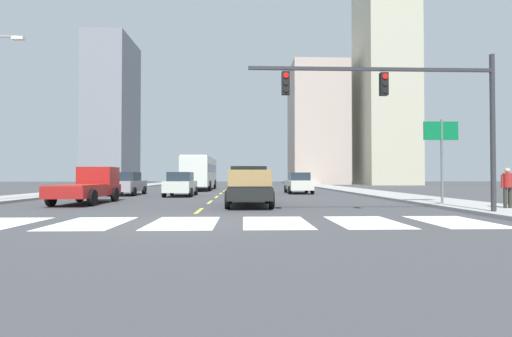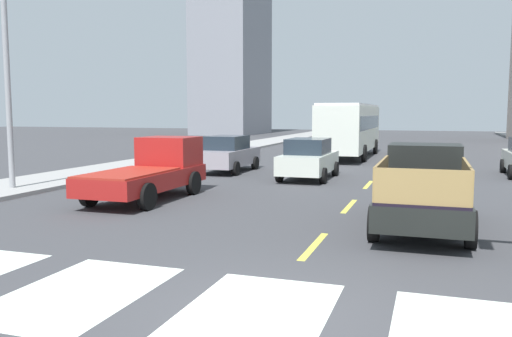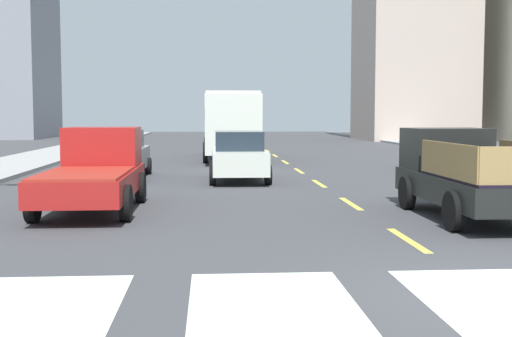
{
  "view_description": "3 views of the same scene",
  "coord_description": "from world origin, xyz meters",
  "px_view_note": "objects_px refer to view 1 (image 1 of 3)",
  "views": [
    {
      "loc": [
        1.85,
        -11.6,
        1.48
      ],
      "look_at": [
        2.53,
        8.04,
        1.85
      ],
      "focal_mm": 25.97,
      "sensor_mm": 36.0,
      "label": 1
    },
    {
      "loc": [
        2.27,
        -6.68,
        2.79
      ],
      "look_at": [
        -2.72,
        8.29,
        1.12
      ],
      "focal_mm": 36.92,
      "sensor_mm": 36.0,
      "label": 2
    },
    {
      "loc": [
        -3.62,
        -7.91,
        2.3
      ],
      "look_at": [
        -2.57,
        7.16,
        1.07
      ],
      "focal_mm": 47.07,
      "sensor_mm": 36.0,
      "label": 3
    }
  ],
  "objects_px": {
    "pickup_dark": "(90,186)",
    "pedestrian_waiting": "(507,184)",
    "sedan_far": "(127,184)",
    "traffic_signal_gantry": "(415,102)",
    "sedan_near_right": "(299,183)",
    "city_bus": "(200,171)",
    "direction_sign_green": "(441,143)",
    "sedan_mid": "(181,184)",
    "pickup_stakebed": "(249,186)"
  },
  "relations": [
    {
      "from": "sedan_far",
      "to": "pedestrian_waiting",
      "type": "distance_m",
      "value": 23.64
    },
    {
      "from": "pickup_stakebed",
      "to": "sedan_near_right",
      "type": "xyz_separation_m",
      "value": [
        4.28,
        11.98,
        -0.08
      ]
    },
    {
      "from": "pickup_dark",
      "to": "sedan_near_right",
      "type": "distance_m",
      "value": 16.4
    },
    {
      "from": "direction_sign_green",
      "to": "sedan_mid",
      "type": "bearing_deg",
      "value": 147.31
    },
    {
      "from": "pickup_stakebed",
      "to": "traffic_signal_gantry",
      "type": "relative_size",
      "value": 0.57
    },
    {
      "from": "city_bus",
      "to": "pedestrian_waiting",
      "type": "xyz_separation_m",
      "value": [
        15.21,
        -23.36,
        -0.84
      ]
    },
    {
      "from": "sedan_far",
      "to": "traffic_signal_gantry",
      "type": "relative_size",
      "value": 0.48
    },
    {
      "from": "pickup_dark",
      "to": "direction_sign_green",
      "type": "xyz_separation_m",
      "value": [
        17.86,
        -2.55,
        2.11
      ]
    },
    {
      "from": "sedan_near_right",
      "to": "direction_sign_green",
      "type": "height_order",
      "value": "direction_sign_green"
    },
    {
      "from": "pickup_dark",
      "to": "sedan_far",
      "type": "height_order",
      "value": "pickup_dark"
    },
    {
      "from": "pickup_dark",
      "to": "pedestrian_waiting",
      "type": "xyz_separation_m",
      "value": [
        19.04,
        -5.4,
        0.2
      ]
    },
    {
      "from": "city_bus",
      "to": "direction_sign_green",
      "type": "xyz_separation_m",
      "value": [
        14.03,
        -20.51,
        1.08
      ]
    },
    {
      "from": "sedan_near_right",
      "to": "pickup_dark",
      "type": "bearing_deg",
      "value": -144.02
    },
    {
      "from": "traffic_signal_gantry",
      "to": "sedan_far",
      "type": "bearing_deg",
      "value": 135.71
    },
    {
      "from": "traffic_signal_gantry",
      "to": "pedestrian_waiting",
      "type": "relative_size",
      "value": 5.6
    },
    {
      "from": "sedan_far",
      "to": "pedestrian_waiting",
      "type": "height_order",
      "value": "pedestrian_waiting"
    },
    {
      "from": "pickup_stakebed",
      "to": "direction_sign_green",
      "type": "distance_m",
      "value": 9.6
    },
    {
      "from": "pickup_dark",
      "to": "city_bus",
      "type": "bearing_deg",
      "value": 78.31
    },
    {
      "from": "city_bus",
      "to": "traffic_signal_gantry",
      "type": "relative_size",
      "value": 1.18
    },
    {
      "from": "sedan_near_right",
      "to": "direction_sign_green",
      "type": "relative_size",
      "value": 1.05
    },
    {
      "from": "pickup_stakebed",
      "to": "direction_sign_green",
      "type": "height_order",
      "value": "direction_sign_green"
    },
    {
      "from": "sedan_near_right",
      "to": "sedan_far",
      "type": "bearing_deg",
      "value": -172.87
    },
    {
      "from": "pickup_stakebed",
      "to": "sedan_mid",
      "type": "xyz_separation_m",
      "value": [
        -4.75,
        8.23,
        -0.08
      ]
    },
    {
      "from": "pickup_dark",
      "to": "city_bus",
      "type": "distance_m",
      "value": 18.39
    },
    {
      "from": "sedan_near_right",
      "to": "traffic_signal_gantry",
      "type": "distance_m",
      "value": 17.39
    },
    {
      "from": "pickup_dark",
      "to": "sedan_mid",
      "type": "relative_size",
      "value": 1.18
    },
    {
      "from": "sedan_near_right",
      "to": "pedestrian_waiting",
      "type": "height_order",
      "value": "pedestrian_waiting"
    },
    {
      "from": "sedan_mid",
      "to": "sedan_far",
      "type": "height_order",
      "value": "same"
    },
    {
      "from": "pickup_dark",
      "to": "pedestrian_waiting",
      "type": "height_order",
      "value": "pickup_dark"
    },
    {
      "from": "city_bus",
      "to": "sedan_mid",
      "type": "bearing_deg",
      "value": -92.26
    },
    {
      "from": "pickup_dark",
      "to": "sedan_near_right",
      "type": "xyz_separation_m",
      "value": [
        12.81,
        10.24,
        -0.06
      ]
    },
    {
      "from": "pickup_dark",
      "to": "direction_sign_green",
      "type": "distance_m",
      "value": 18.16
    },
    {
      "from": "pedestrian_waiting",
      "to": "sedan_mid",
      "type": "bearing_deg",
      "value": -122.77
    },
    {
      "from": "pickup_dark",
      "to": "sedan_near_right",
      "type": "height_order",
      "value": "pickup_dark"
    },
    {
      "from": "sedan_near_right",
      "to": "pedestrian_waiting",
      "type": "distance_m",
      "value": 16.84
    },
    {
      "from": "pickup_stakebed",
      "to": "traffic_signal_gantry",
      "type": "height_order",
      "value": "traffic_signal_gantry"
    },
    {
      "from": "city_bus",
      "to": "pedestrian_waiting",
      "type": "relative_size",
      "value": 6.59
    },
    {
      "from": "traffic_signal_gantry",
      "to": "sedan_near_right",
      "type": "bearing_deg",
      "value": 95.96
    },
    {
      "from": "direction_sign_green",
      "to": "pedestrian_waiting",
      "type": "bearing_deg",
      "value": -67.51
    },
    {
      "from": "pickup_dark",
      "to": "pedestrian_waiting",
      "type": "bearing_deg",
      "value": -15.5
    },
    {
      "from": "pickup_dark",
      "to": "sedan_near_right",
      "type": "bearing_deg",
      "value": 38.98
    },
    {
      "from": "city_bus",
      "to": "pickup_stakebed",
      "type": "bearing_deg",
      "value": -78.57
    },
    {
      "from": "traffic_signal_gantry",
      "to": "pedestrian_waiting",
      "type": "xyz_separation_m",
      "value": [
        4.46,
        1.34,
        -3.09
      ]
    },
    {
      "from": "direction_sign_green",
      "to": "sedan_near_right",
      "type": "bearing_deg",
      "value": 111.56
    },
    {
      "from": "pickup_stakebed",
      "to": "city_bus",
      "type": "height_order",
      "value": "city_bus"
    },
    {
      "from": "pickup_stakebed",
      "to": "city_bus",
      "type": "bearing_deg",
      "value": 104.57
    },
    {
      "from": "sedan_mid",
      "to": "traffic_signal_gantry",
      "type": "height_order",
      "value": "traffic_signal_gantry"
    },
    {
      "from": "sedan_mid",
      "to": "sedan_far",
      "type": "xyz_separation_m",
      "value": [
        -4.25,
        1.45,
        0.0
      ]
    },
    {
      "from": "pickup_stakebed",
      "to": "traffic_signal_gantry",
      "type": "distance_m",
      "value": 8.5
    },
    {
      "from": "sedan_mid",
      "to": "direction_sign_green",
      "type": "xyz_separation_m",
      "value": [
        14.08,
        -9.04,
        2.17
      ]
    }
  ]
}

